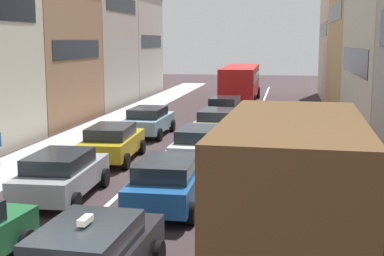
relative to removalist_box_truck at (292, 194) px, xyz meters
The scene contains 14 objects.
sidewalk_left 20.69m from the removalist_box_truck, 120.30° to the left, with size 2.60×64.00×0.14m, color #A4A4A4.
lane_stripe_left 18.69m from the removalist_box_truck, 106.87° to the left, with size 0.16×60.00×0.01m, color silver.
lane_stripe_right 18.01m from the removalist_box_truck, 96.40° to the left, with size 0.16×60.00×0.01m, color silver.
building_row_left 24.87m from the removalist_box_truck, 129.70° to the left, with size 7.20×43.90×13.92m.
removalist_box_truck is the anchor object (origin of this frame).
sedan_centre_lane_second 6.11m from the removalist_box_truck, 126.26° to the left, with size 2.12×4.33×1.49m.
wagon_left_lane_second 8.77m from the removalist_box_truck, 143.82° to the left, with size 2.22×4.38×1.49m.
hatchback_centre_lane_third 11.34m from the removalist_box_truck, 108.08° to the left, with size 2.15×4.35×1.49m.
sedan_left_lane_third 12.85m from the removalist_box_truck, 124.10° to the left, with size 2.25×4.39×1.49m.
coupe_centre_lane_fourth 16.94m from the removalist_box_truck, 102.11° to the left, with size 2.28×4.40×1.49m.
sedan_left_lane_fourth 18.20m from the removalist_box_truck, 113.33° to the left, with size 2.11×4.33×1.49m.
sedan_centre_lane_fifth 22.94m from the removalist_box_truck, 99.72° to the left, with size 2.28×4.40×1.49m.
sedan_right_lane_behind_truck 7.07m from the removalist_box_truck, 92.00° to the left, with size 2.14×4.34×1.49m.
bus_mid_queue_primary 32.74m from the removalist_box_truck, 96.61° to the left, with size 2.90×10.53×2.90m.
Camera 1 is at (3.53, -8.13, 4.92)m, focal length 50.60 mm.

